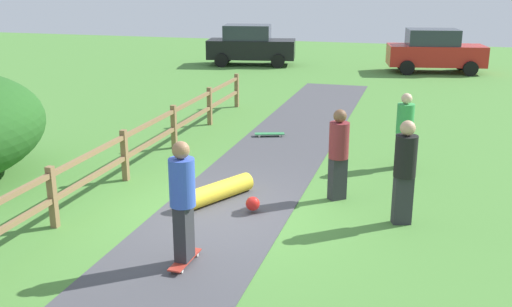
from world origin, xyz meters
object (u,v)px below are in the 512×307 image
skater_riding (183,197)px  bystander_green (405,127)px  parked_car_red (435,51)px  skater_fallen (220,192)px  parked_car_black (250,45)px  skateboard_loose (270,134)px  bystander_maroon (339,150)px  bystander_black (405,167)px

skater_riding → bystander_green: (2.90, 5.81, -0.16)m
parked_car_red → skater_fallen: bearing=-102.4°
parked_car_black → parked_car_red: bearing=-0.0°
skater_fallen → parked_car_black: bearing=104.7°
skater_riding → skateboard_loose: bearing=95.1°
skateboard_loose → parked_car_red: (4.24, 12.93, 0.87)m
skater_riding → skateboard_loose: size_ratio=2.32×
skateboard_loose → bystander_green: bystander_green is taller
skater_riding → parked_car_red: 20.77m
skater_fallen → skateboard_loose: bearing=93.7°
bystander_maroon → parked_car_black: bearing=111.8°
skater_riding → parked_car_red: size_ratio=0.43×
bystander_green → bystander_maroon: (-1.12, -2.41, 0.05)m
bystander_black → parked_car_red: (0.53, 17.94, -0.07)m
bystander_black → bystander_maroon: 1.53m
skateboard_loose → bystander_maroon: (2.44, -4.14, 0.90)m
skater_riding → bystander_maroon: bearing=62.4°
skater_riding → bystander_black: skater_riding is taller
skater_fallen → bystander_maroon: 2.40m
bystander_green → skater_riding: bearing=-116.5°
skater_fallen → bystander_black: bystander_black is taller
bystander_green → skateboard_loose: bearing=154.2°
bystander_green → bystander_maroon: 2.66m
skater_fallen → parked_car_red: size_ratio=0.37×
skater_fallen → parked_car_black: size_ratio=0.37×
skater_fallen → bystander_black: size_ratio=0.87×
bystander_maroon → parked_car_black: parked_car_black is taller
parked_car_red → bystander_black: bearing=-91.7°
bystander_green → parked_car_red: parked_car_red is taller
parked_car_red → skater_riding: bearing=-99.9°
bystander_green → bystander_maroon: size_ratio=0.96×
skater_riding → skateboard_loose: skater_riding is taller
bystander_maroon → parked_car_black: 18.38m
skater_riding → parked_car_black: (-5.04, 20.46, -0.13)m
skateboard_loose → parked_car_black: parked_car_black is taller
bystander_black → skateboard_loose: bearing=126.5°
skater_fallen → skateboard_loose: (-0.31, 4.92, -0.11)m
bystander_black → parked_car_black: (-8.08, 17.94, -0.07)m
bystander_green → parked_car_black: bearing=118.4°
skater_fallen → bystander_maroon: bearing=20.2°
skater_fallen → parked_car_red: (3.92, 17.85, 0.76)m
bystander_black → parked_car_black: size_ratio=0.42×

